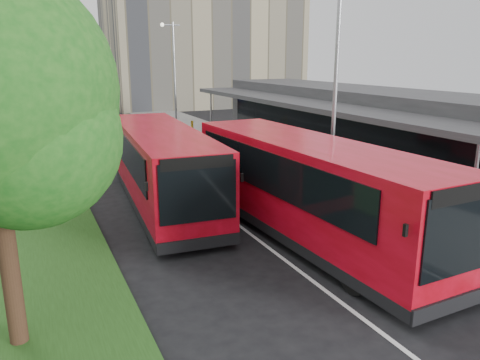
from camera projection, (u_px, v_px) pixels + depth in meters
The scene contains 17 objects.
ground at pixel (258, 240), 15.05m from camera, with size 120.00×120.00×0.00m, color black.
pavement at pixel (208, 134), 35.01m from camera, with size 5.00×80.00×0.15m, color slate.
grass_verge at pixel (17, 149), 29.72m from camera, with size 5.00×80.00×0.10m, color #214717.
lane_centre_line at pixel (145, 154), 28.20m from camera, with size 0.12×70.00×0.01m, color silver.
kerb_dashes at pixel (177, 140), 33.05m from camera, with size 0.12×56.00×0.01m.
office_block at pixel (202, 28), 55.29m from camera, with size 22.00×12.00×18.00m, color gray.
station_building at pixel (367, 125), 25.97m from camera, with size 7.70×26.00×4.00m.
tree_mid at pixel (2, 75), 18.85m from camera, with size 4.83×4.83×7.76m.
tree_far at pixel (6, 61), 29.25m from camera, with size 5.27×5.27×8.47m.
lamp_post_near at pixel (334, 84), 17.28m from camera, with size 1.44×0.28×8.00m.
lamp_post_far at pixel (173, 71), 34.81m from camera, with size 1.44×0.28×8.00m.
bus_main at pixel (309, 190), 14.82m from camera, with size 3.31×11.34×3.18m.
bus_second at pixel (162, 167), 18.23m from camera, with size 3.53×10.89×3.03m.
litter_bin at pixel (280, 156), 24.88m from camera, with size 0.51×0.51×0.92m, color #3E2A19.
bollard at pixel (192, 128), 33.74m from camera, with size 0.18×0.18×1.11m, color #FEB40D.
car_near at pixel (105, 108), 47.95m from camera, with size 1.45×3.61×1.23m, color #5D0D16.
car_far at pixel (68, 104), 52.64m from camera, with size 1.21×3.48×1.15m, color navy.
Camera 1 is at (-6.46, -12.50, 5.71)m, focal length 35.00 mm.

